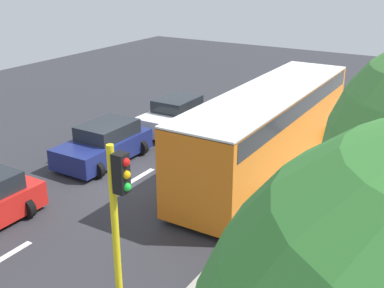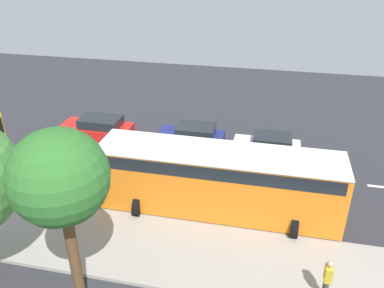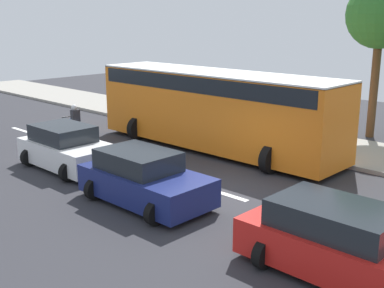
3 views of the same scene
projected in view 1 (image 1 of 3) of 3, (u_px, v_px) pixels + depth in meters
name	position (u px, v px, depth m)	size (l,w,h in m)	color
ground_plane	(134.00, 182.00, 17.47)	(40.00, 60.00, 0.10)	#2D2D33
sidewalk	(322.00, 231.00, 14.03)	(4.00, 60.00, 0.15)	#9E998E
lane_stripe_mid	(133.00, 180.00, 17.45)	(0.20, 2.40, 0.01)	white
lane_stripe_south	(213.00, 133.00, 22.23)	(0.20, 2.40, 0.01)	white
lane_stripe_far_south	(264.00, 103.00, 27.02)	(0.20, 2.40, 0.01)	white
car_dark_blue	(104.00, 144.00, 18.95)	(2.34, 4.02, 1.52)	navy
car_white	(175.00, 116.00, 22.43)	(2.32, 3.85, 1.52)	white
city_bus	(269.00, 124.00, 17.67)	(3.20, 11.00, 3.16)	orange
motorcycle	(258.00, 107.00, 24.07)	(0.60, 1.30, 1.53)	black
traffic_light_corner	(119.00, 224.00, 8.89)	(0.49, 0.24, 4.50)	yellow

